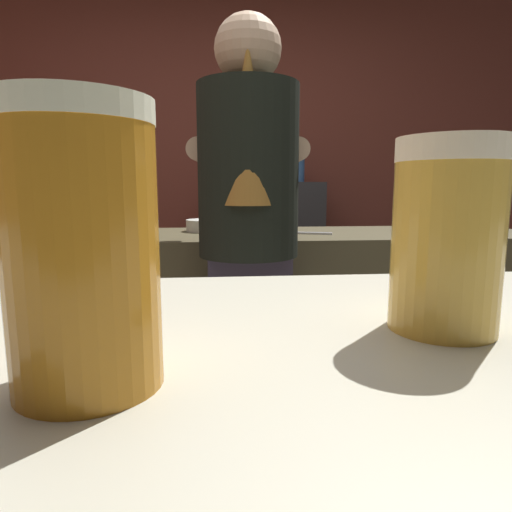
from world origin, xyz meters
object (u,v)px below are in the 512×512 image
bottle_vinegar (252,171)px  bartender (248,232)px  chefs_knife (305,233)px  pint_glass_near (83,248)px  knife_block (413,208)px  bottle_olive_oil (299,168)px  pint_glass_far (447,236)px  mixing_bowl (207,225)px  bottle_soy (281,172)px

bottle_vinegar → bartender: bearing=-95.2°
chefs_knife → pint_glass_near: size_ratio=1.60×
chefs_knife → bottle_vinegar: bearing=113.6°
pint_glass_near → bottle_vinegar: bottle_vinegar is taller
knife_block → bottle_olive_oil: bearing=108.7°
pint_glass_near → bottle_olive_oil: size_ratio=0.58×
bartender → pint_glass_far: (0.06, -1.19, 0.12)m
bottle_vinegar → bottle_olive_oil: (0.34, -0.00, 0.02)m
bartender → bottle_olive_oil: bearing=-12.0°
bartender → mixing_bowl: size_ratio=8.52×
mixing_bowl → chefs_knife: 0.46m
pint_glass_far → bottle_olive_oil: bottle_olive_oil is taller
bartender → bottle_olive_oil: (0.49, 1.64, 0.29)m
knife_block → chefs_knife: 0.60m
knife_block → pint_glass_near: size_ratio=1.89×
knife_block → pint_glass_near: bearing=-119.3°
mixing_bowl → pint_glass_near: pint_glass_near is taller
knife_block → chefs_knife: (-0.57, -0.16, -0.10)m
bartender → bottle_olive_oil: 1.74m
bartender → pint_glass_near: 1.28m
knife_block → chefs_knife: size_ratio=1.18×
bottle_olive_oil → pint_glass_far: bearing=-98.6°
bottle_olive_oil → bottle_vinegar: bearing=179.6°
bartender → pint_glass_near: bearing=176.4°
bartender → chefs_knife: (0.28, 0.41, -0.05)m
bartender → bottle_vinegar: bartender is taller
bottle_soy → pint_glass_near: bearing=-100.4°
mixing_bowl → chefs_knife: mixing_bowl is taller
bartender → bottle_vinegar: size_ratio=8.55×
knife_block → pint_glass_near: 2.10m
knife_block → pint_glass_far: size_ratio=2.00×
pint_glass_far → knife_block: bearing=65.8°
pint_glass_near → bartender: bearing=81.9°
pint_glass_far → bartender: bearing=92.8°
chefs_knife → bottle_olive_oil: bearing=98.1°
knife_block → pint_glass_far: knife_block is taller
knife_block → mixing_bowl: size_ratio=1.44×
pint_glass_near → bottle_vinegar: 2.93m
knife_block → bottle_vinegar: bottle_vinegar is taller
bottle_soy → pint_glass_far: bearing=-95.9°
bottle_vinegar → pint_glass_near: bearing=-96.5°
pint_glass_far → bottle_vinegar: (0.09, 2.84, 0.14)m
knife_block → chefs_knife: knife_block is taller
mixing_bowl → pint_glass_far: bearing=-83.2°
bartender → chefs_knife: size_ratio=6.99×
mixing_bowl → pint_glass_far: size_ratio=1.39×
knife_block → bottle_olive_oil: size_ratio=1.10×
pint_glass_near → bottle_vinegar: (0.33, 2.91, 0.14)m
pint_glass_far → pint_glass_near: bearing=-162.9°
bottle_olive_oil → bottle_soy: bottle_olive_oil is taller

